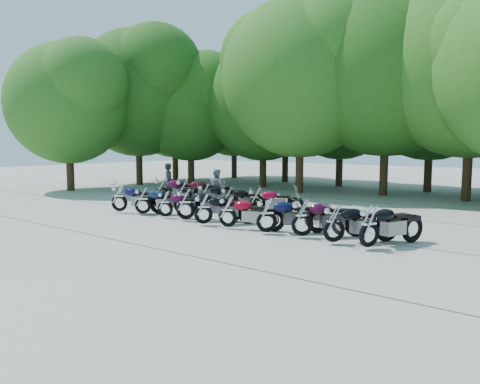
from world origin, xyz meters
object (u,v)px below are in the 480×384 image
Objects in this scene: motorcycle_6 at (267,214)px; motorcycle_13 at (228,198)px; motorcycle_4 at (204,208)px; motorcycle_12 at (205,195)px; motorcycle_0 at (119,196)px; rider_0 at (169,183)px; motorcycle_11 at (184,190)px; motorcycle_8 at (334,222)px; motorcycle_9 at (369,225)px; motorcycle_7 at (302,216)px; motorcycle_3 at (186,203)px; motorcycle_2 at (165,203)px; rider_1 at (217,187)px; motorcycle_14 at (256,200)px; motorcycle_1 at (143,199)px; motorcycle_5 at (228,210)px; motorcycle_10 at (162,189)px.

motorcycle_6 is 4.65m from motorcycle_13.
motorcycle_12 is (-2.59, 2.87, 0.00)m from motorcycle_4.
motorcycle_0 is 4.37m from motorcycle_13.
motorcycle_11 is at bearing -179.25° from rider_0.
motorcycle_8 is at bearing -136.43° from motorcycle_6.
motorcycle_11 is at bearing 0.09° from motorcycle_4.
motorcycle_9 is at bearing -175.00° from rider_0.
motorcycle_7 reaches higher than motorcycle_4.
rider_0 is (-3.10, 0.80, 0.30)m from motorcycle_12.
motorcycle_11 reaches higher than motorcycle_3.
motorcycle_7 is 1.16m from motorcycle_8.
rider_1 is (-0.89, 3.91, 0.24)m from motorcycle_2.
rider_0 is (-10.55, 3.56, 0.29)m from motorcycle_8.
motorcycle_7 reaches higher than motorcycle_6.
motorcycle_4 is 1.18× the size of rider_0.
motorcycle_14 is (-4.87, 2.90, -0.03)m from motorcycle_8.
motorcycle_2 is (1.21, 0.07, -0.03)m from motorcycle_1.
motorcycle_5 is 3.12m from motorcycle_14.
rider_0 is at bearing 18.35° from motorcycle_3.
motorcycle_8 is 10.33m from motorcycle_10.
motorcycle_6 reaches higher than motorcycle_5.
motorcycle_5 is 5.82m from rider_1.
motorcycle_7 is (4.84, 0.05, -0.01)m from motorcycle_3.
motorcycle_2 is 3.24m from motorcycle_5.
motorcycle_5 is (2.16, -0.19, -0.06)m from motorcycle_3.
motorcycle_12 is 1.03× the size of motorcycle_14.
motorcycle_11 is at bearing 4.03° from motorcycle_9.
motorcycle_5 reaches higher than motorcycle_13.
motorcycle_6 is 0.89× the size of motorcycle_10.
motorcycle_8 is at bearing -118.84° from motorcycle_2.
motorcycle_3 is (3.48, 0.28, 0.00)m from motorcycle_0.
motorcycle_9 is at bearing -142.03° from motorcycle_4.
motorcycle_6 is 1.22× the size of rider_0.
motorcycle_10 is 1.11m from rider_0.
motorcycle_13 is (-7.13, 2.68, -0.08)m from motorcycle_9.
motorcycle_14 reaches higher than motorcycle_2.
motorcycle_11 reaches higher than motorcycle_4.
rider_0 is at bearing 30.36° from rider_1.
motorcycle_6 reaches higher than motorcycle_14.
motorcycle_8 is at bearing 172.20° from rider_1.
motorcycle_9 reaches higher than motorcycle_4.
motorcycle_2 is 0.91× the size of motorcycle_6.
motorcycle_0 is 5.64m from motorcycle_5.
motorcycle_5 is 1.01× the size of motorcycle_14.
motorcycle_6 is at bearing 37.56° from motorcycle_8.
motorcycle_2 is at bearing 111.02° from motorcycle_14.
motorcycle_6 is (4.76, -0.14, 0.05)m from motorcycle_2.
motorcycle_13 is (3.36, 2.80, -0.07)m from motorcycle_0.
motorcycle_4 is (1.14, -0.27, -0.05)m from motorcycle_3.
motorcycle_0 reaches higher than motorcycle_4.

